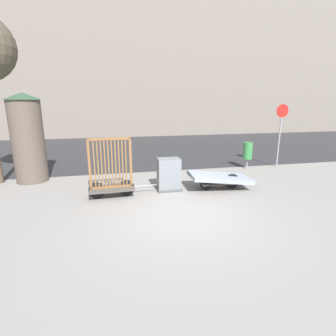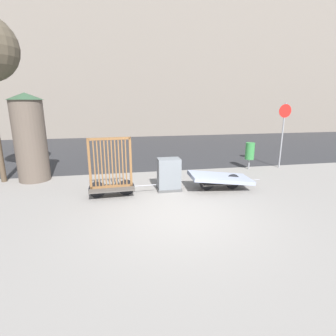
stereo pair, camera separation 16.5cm
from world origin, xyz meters
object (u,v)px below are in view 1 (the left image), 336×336
(bike_cart_with_bedframe, at_px, (111,176))
(bike_cart_with_mattress, at_px, (220,178))
(advertising_column, at_px, (28,138))
(utility_cabinet, at_px, (169,176))
(trash_bin, at_px, (248,151))
(sign_post, at_px, (281,127))

(bike_cart_with_bedframe, relative_size, bike_cart_with_mattress, 0.86)
(bike_cart_with_bedframe, distance_m, advertising_column, 3.71)
(utility_cabinet, relative_size, trash_bin, 0.93)
(trash_bin, distance_m, sign_post, 1.72)
(utility_cabinet, xyz_separation_m, trash_bin, (3.82, 1.98, 0.29))
(sign_post, bearing_deg, advertising_column, 179.96)
(bike_cart_with_mattress, distance_m, utility_cabinet, 1.67)
(advertising_column, bearing_deg, bike_cart_with_mattress, -19.87)
(trash_bin, bearing_deg, bike_cart_with_bedframe, -158.13)
(utility_cabinet, distance_m, sign_post, 5.74)
(utility_cabinet, bearing_deg, bike_cart_with_mattress, -9.38)
(advertising_column, bearing_deg, sign_post, -0.04)
(bike_cart_with_bedframe, relative_size, trash_bin, 1.81)
(bike_cart_with_bedframe, bearing_deg, advertising_column, 138.47)
(bike_cart_with_bedframe, xyz_separation_m, sign_post, (7.03, 2.25, 1.11))
(sign_post, xyz_separation_m, advertising_column, (-9.83, 0.01, -0.19))
(bike_cart_with_mattress, bearing_deg, sign_post, 33.97)
(sign_post, bearing_deg, bike_cart_with_mattress, -147.97)
(bike_cart_with_bedframe, relative_size, sign_post, 0.75)
(bike_cart_with_bedframe, height_order, utility_cabinet, bike_cart_with_bedframe)
(bike_cart_with_bedframe, distance_m, utility_cabinet, 1.82)
(sign_post, distance_m, advertising_column, 9.83)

